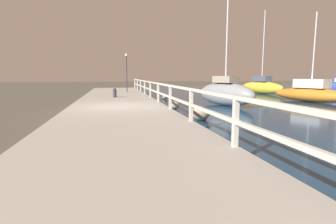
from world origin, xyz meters
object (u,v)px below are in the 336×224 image
dock_lamp (127,65)px  sailboat_orange (311,93)px  sailboat_gray (225,93)px  mooring_bollard (115,93)px  sailboat_yellow (261,86)px

dock_lamp → sailboat_orange: bearing=-32.7°
sailboat_orange → sailboat_gray: 6.31m
dock_lamp → sailboat_gray: 9.71m
dock_lamp → sailboat_orange: 13.67m
dock_lamp → mooring_bollard: bearing=-101.8°
sailboat_orange → sailboat_yellow: bearing=62.5°
sailboat_orange → sailboat_yellow: 7.73m
dock_lamp → sailboat_gray: (5.12, -8.05, -1.81)m
sailboat_gray → sailboat_yellow: (7.39, 8.38, -0.06)m
sailboat_gray → sailboat_yellow: 11.17m
mooring_bollard → sailboat_orange: (12.42, -2.31, -0.05)m
mooring_bollard → dock_lamp: (1.04, 5.01, 1.92)m
dock_lamp → sailboat_orange: sailboat_orange is taller
dock_lamp → sailboat_yellow: 12.66m
mooring_bollard → dock_lamp: size_ratio=0.19×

